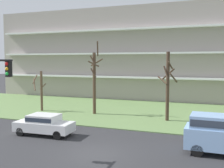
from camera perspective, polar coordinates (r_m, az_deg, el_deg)
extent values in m
plane|color=#2D2D30|center=(16.97, -3.58, -14.35)|extent=(160.00, 160.00, 0.00)
cube|color=#66844C|center=(29.88, 7.48, -5.88)|extent=(80.00, 16.00, 0.08)
cube|color=#9E938C|center=(44.04, 11.97, 6.09)|extent=(52.55, 13.82, 13.24)
cube|color=white|center=(36.83, 10.18, 1.23)|extent=(50.45, 0.90, 0.24)
cube|color=white|center=(36.78, 10.26, 6.39)|extent=(50.45, 0.90, 0.24)
cube|color=white|center=(37.02, 10.34, 11.51)|extent=(50.45, 0.90, 0.24)
cylinder|color=brown|center=(31.14, -14.49, -1.48)|extent=(0.27, 0.27, 4.47)
cylinder|color=brown|center=(31.24, -15.77, 0.95)|extent=(0.56, 1.43, 0.97)
cylinder|color=brown|center=(31.39, -14.19, -0.48)|extent=(0.80, 0.19, 0.71)
cylinder|color=brown|center=(31.00, -15.89, -0.09)|extent=(1.10, 1.26, 1.28)
cylinder|color=#4C3828|center=(28.33, -3.71, 0.05)|extent=(0.33, 0.33, 6.43)
cylinder|color=#4C3828|center=(28.01, -3.91, 2.34)|extent=(0.67, 0.19, 0.99)
cylinder|color=#4C3828|center=(28.24, -3.02, 7.37)|extent=(0.44, 0.84, 1.51)
cylinder|color=#4C3828|center=(27.99, -4.04, 4.97)|extent=(0.70, 0.24, 0.96)
cylinder|color=#4C3828|center=(27.68, -3.88, 4.22)|extent=(1.16, 0.48, 0.66)
cylinder|color=#4C3828|center=(28.82, -3.21, 4.53)|extent=(1.37, 0.15, 0.83)
cylinder|color=#423023|center=(25.54, 11.52, -0.58)|extent=(0.32, 0.32, 6.41)
cylinder|color=#423023|center=(25.10, 10.46, 0.78)|extent=(1.08, 0.96, 0.72)
cylinder|color=#423023|center=(25.17, 12.69, 1.29)|extent=(0.63, 1.21, 0.94)
cylinder|color=#423023|center=(25.25, 12.07, 3.87)|extent=(0.48, 0.64, 0.74)
cylinder|color=#423023|center=(26.05, 11.59, 1.98)|extent=(1.28, 0.31, 1.19)
cylinder|color=#423023|center=(25.28, 11.16, 2.47)|extent=(0.59, 0.50, 1.13)
cube|color=white|center=(21.39, -13.97, -8.56)|extent=(4.49, 2.02, 0.70)
cube|color=white|center=(21.25, -14.00, -6.92)|extent=(2.28, 1.77, 0.55)
cube|color=#2D3847|center=(21.25, -14.00, -6.92)|extent=(2.24, 1.80, 0.30)
cylinder|color=black|center=(21.68, -18.58, -9.44)|extent=(0.65, 0.25, 0.64)
cylinder|color=black|center=(22.93, -16.23, -8.60)|extent=(0.65, 0.25, 0.64)
cylinder|color=black|center=(20.06, -11.33, -10.44)|extent=(0.65, 0.25, 0.64)
cylinder|color=black|center=(21.41, -9.26, -9.43)|extent=(0.65, 0.25, 0.64)
cylinder|color=black|center=(17.10, 17.33, -13.13)|extent=(0.72, 0.23, 0.72)
cylinder|color=black|center=(18.80, 17.75, -11.49)|extent=(0.72, 0.23, 0.72)
cube|color=black|center=(16.72, -20.75, 2.92)|extent=(0.28, 0.28, 0.90)
sphere|color=red|center=(16.61, -21.12, 3.94)|extent=(0.20, 0.20, 0.20)
sphere|color=#F2A519|center=(16.61, -21.09, 2.97)|extent=(0.20, 0.20, 0.20)
sphere|color=green|center=(16.62, -21.06, 2.01)|extent=(0.20, 0.20, 0.20)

